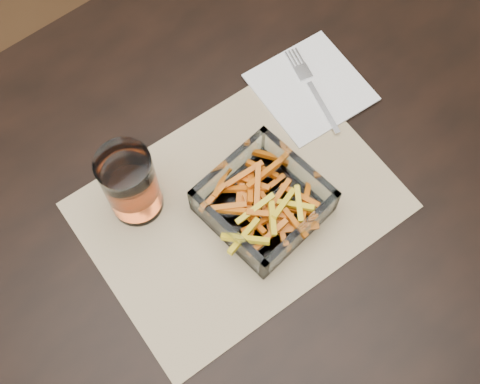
% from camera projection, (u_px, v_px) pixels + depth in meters
% --- Properties ---
extents(dining_table, '(1.60, 0.90, 0.75)m').
position_uv_depth(dining_table, '(244.00, 203.00, 1.01)').
color(dining_table, black).
rests_on(dining_table, ground).
extents(placemat, '(0.46, 0.35, 0.00)m').
position_uv_depth(placemat, '(239.00, 205.00, 0.91)').
color(placemat, tan).
rests_on(placemat, dining_table).
extents(glass_bowl, '(0.17, 0.17, 0.06)m').
position_uv_depth(glass_bowl, '(263.00, 203.00, 0.88)').
color(glass_bowl, white).
rests_on(glass_bowl, placemat).
extents(tumbler, '(0.08, 0.08, 0.14)m').
position_uv_depth(tumbler, '(131.00, 186.00, 0.85)').
color(tumbler, white).
rests_on(tumbler, placemat).
extents(napkin, '(0.18, 0.18, 0.00)m').
position_uv_depth(napkin, '(311.00, 87.00, 0.99)').
color(napkin, white).
rests_on(napkin, placemat).
extents(fork, '(0.06, 0.17, 0.00)m').
position_uv_depth(fork, '(312.00, 87.00, 0.99)').
color(fork, silver).
rests_on(fork, napkin).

